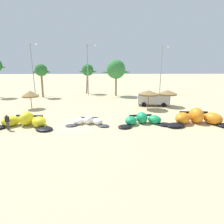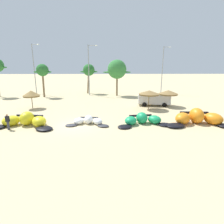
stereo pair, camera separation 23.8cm
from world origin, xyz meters
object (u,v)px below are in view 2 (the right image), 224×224
Objects in this scene: lamppost_west_center at (89,68)px; kite_right_of_center at (198,118)px; lamppost_east_center at (163,68)px; beach_umbrella_near_van at (31,94)px; beach_umbrella_near_palms at (168,93)px; palm_left_of_gap at (89,70)px; person_near_kites at (8,122)px; kite_left_of_center at (88,121)px; beach_umbrella_middle at (149,93)px; lamppost_west at (34,67)px; kite_center at (143,120)px; palm_left at (42,71)px; parked_van at (153,99)px; kite_left at (25,121)px; palm_center_left at (117,69)px.

kite_right_of_center is at bearing -56.67° from lamppost_west_center.
lamppost_west_center is 1.01× the size of lamppost_east_center.
beach_umbrella_near_palms is at bearing 2.10° from beach_umbrella_near_van.
beach_umbrella_near_palms is at bearing -46.79° from palm_left_of_gap.
person_near_kites is 0.15× the size of lamppost_east_center.
beach_umbrella_middle is at bearing 40.12° from kite_left_of_center.
beach_umbrella_middle is at bearing -35.16° from lamppost_west.
beach_umbrella_near_van reaches higher than kite_center.
palm_left is 0.99× the size of palm_left_of_gap.
beach_umbrella_middle is 0.58× the size of parked_van.
person_near_kites reaches higher than kite_left.
palm_center_left reaches higher than kite_left.
lamppost_east_center is at bearing 46.86° from kite_left.
kite_left_of_center is 12.33m from beach_umbrella_near_van.
kite_center is 20.63m from palm_center_left.
parked_van is at bearing -23.31° from palm_left.
kite_left is at bearing -101.07° from palm_left_of_gap.
person_near_kites is (-7.92, -1.53, 0.46)m from kite_left_of_center.
parked_van is (-2.54, 9.86, 0.43)m from kite_right_of_center.
kite_left_of_center is 1.66× the size of beach_umbrella_near_palms.
palm_center_left is at bearing 107.49° from beach_umbrella_middle.
beach_umbrella_middle is at bearing -3.12° from beach_umbrella_near_van.
kite_left_of_center is at bearing -59.36° from palm_left.
palm_left_of_gap is 16.95m from lamppost_east_center.
kite_left_of_center is at bearing -84.94° from palm_left_of_gap.
kite_right_of_center is at bearing 3.57° from person_near_kites.
kite_right_of_center is at bearing -96.75° from lamppost_east_center.
parked_van is 0.50× the size of lamppost_east_center.
palm_left is 0.63× the size of lamppost_west_center.
lamppost_west reaches higher than palm_center_left.
kite_left_of_center is at bearing -139.88° from beach_umbrella_middle.
beach_umbrella_middle reaches higher than person_near_kites.
kite_left reaches higher than kite_center.
kite_left is at bearing -148.59° from parked_van.
palm_center_left is at bearing 117.75° from parked_van.
person_near_kites is (-19.64, -10.22, -1.42)m from beach_umbrella_near_palms.
person_near_kites is 24.99m from palm_center_left.
kite_left_of_center is at bearing 10.90° from person_near_kites.
beach_umbrella_near_van is at bearing 176.88° from beach_umbrella_middle.
lamppost_east_center is (16.50, 1.95, -0.09)m from lamppost_west_center.
kite_left is at bearing -77.44° from palm_left.
palm_left_of_gap reaches higher than kite_left.
palm_center_left reaches higher than beach_umbrella_near_palms.
kite_left is 19.85m from palm_left.
palm_left is (-2.99, 19.95, 4.51)m from person_near_kites.
person_near_kites is (-17.53, -11.11, -0.27)m from parked_van.
kite_left_of_center is 13.59m from parked_van.
lamppost_west_center reaches higher than palm_left.
parked_van is 0.48× the size of lamppost_west.
palm_left is (-22.63, 9.72, 3.10)m from beach_umbrella_near_palms.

